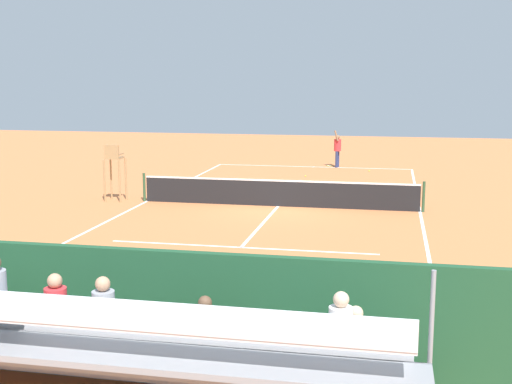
{
  "coord_description": "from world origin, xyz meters",
  "views": [
    {
      "loc": [
        -3.96,
        23.44,
        4.61
      ],
      "look_at": [
        0.0,
        4.0,
        1.2
      ],
      "focal_mm": 46.99,
      "sensor_mm": 36.0,
      "label": 1
    }
  ],
  "objects_px": {
    "umpire_chair": "(114,166)",
    "courtside_bench": "(318,334)",
    "tennis_net": "(278,193)",
    "bleacher_stand": "(92,346)",
    "tennis_player": "(338,148)",
    "tennis_ball_near": "(306,176)",
    "tennis_ball_far": "(369,171)",
    "equipment_bag": "(193,349)",
    "tennis_racket": "(329,166)"
  },
  "relations": [
    {
      "from": "tennis_net",
      "to": "tennis_ball_near",
      "type": "relative_size",
      "value": 156.06
    },
    {
      "from": "tennis_net",
      "to": "tennis_ball_far",
      "type": "relative_size",
      "value": 156.06
    },
    {
      "from": "umpire_chair",
      "to": "tennis_ball_far",
      "type": "relative_size",
      "value": 32.42
    },
    {
      "from": "bleacher_stand",
      "to": "tennis_player",
      "type": "distance_m",
      "value": 26.51
    },
    {
      "from": "tennis_ball_far",
      "to": "equipment_bag",
      "type": "bearing_deg",
      "value": 84.94
    },
    {
      "from": "courtside_bench",
      "to": "tennis_net",
      "type": "bearing_deg",
      "value": -77.7
    },
    {
      "from": "tennis_player",
      "to": "tennis_net",
      "type": "bearing_deg",
      "value": 83.73
    },
    {
      "from": "tennis_net",
      "to": "bleacher_stand",
      "type": "relative_size",
      "value": 1.14
    },
    {
      "from": "tennis_net",
      "to": "equipment_bag",
      "type": "xyz_separation_m",
      "value": [
        -0.85,
        13.4,
        -0.32
      ]
    },
    {
      "from": "tennis_net",
      "to": "tennis_racket",
      "type": "relative_size",
      "value": 18.24
    },
    {
      "from": "umpire_chair",
      "to": "tennis_ball_near",
      "type": "relative_size",
      "value": 32.42
    },
    {
      "from": "tennis_ball_near",
      "to": "tennis_player",
      "type": "bearing_deg",
      "value": -107.77
    },
    {
      "from": "tennis_player",
      "to": "tennis_racket",
      "type": "relative_size",
      "value": 3.41
    },
    {
      "from": "bleacher_stand",
      "to": "tennis_ball_far",
      "type": "xyz_separation_m",
      "value": [
        -2.9,
        -25.18,
        -0.93
      ]
    },
    {
      "from": "tennis_ball_near",
      "to": "tennis_ball_far",
      "type": "distance_m",
      "value": 3.72
    },
    {
      "from": "bleacher_stand",
      "to": "umpire_chair",
      "type": "bearing_deg",
      "value": -67.77
    },
    {
      "from": "courtside_bench",
      "to": "tennis_ball_far",
      "type": "distance_m",
      "value": 23.09
    },
    {
      "from": "tennis_racket",
      "to": "tennis_ball_near",
      "type": "xyz_separation_m",
      "value": [
        0.71,
        4.05,
        0.02
      ]
    },
    {
      "from": "equipment_bag",
      "to": "tennis_player",
      "type": "height_order",
      "value": "tennis_player"
    },
    {
      "from": "umpire_chair",
      "to": "tennis_ball_near",
      "type": "xyz_separation_m",
      "value": [
        -6.24,
        -7.61,
        -1.28
      ]
    },
    {
      "from": "bleacher_stand",
      "to": "equipment_bag",
      "type": "relative_size",
      "value": 10.07
    },
    {
      "from": "tennis_net",
      "to": "courtside_bench",
      "type": "bearing_deg",
      "value": 102.3
    },
    {
      "from": "courtside_bench",
      "to": "tennis_ball_far",
      "type": "relative_size",
      "value": 27.27
    },
    {
      "from": "tennis_ball_far",
      "to": "tennis_net",
      "type": "bearing_deg",
      "value": 73.49
    },
    {
      "from": "courtside_bench",
      "to": "tennis_ball_near",
      "type": "relative_size",
      "value": 27.27
    },
    {
      "from": "umpire_chair",
      "to": "equipment_bag",
      "type": "height_order",
      "value": "umpire_chair"
    },
    {
      "from": "tennis_racket",
      "to": "tennis_ball_near",
      "type": "bearing_deg",
      "value": 80.0
    },
    {
      "from": "tennis_ball_near",
      "to": "tennis_net",
      "type": "bearing_deg",
      "value": 89.67
    },
    {
      "from": "equipment_bag",
      "to": "bleacher_stand",
      "type": "bearing_deg",
      "value": 66.79
    },
    {
      "from": "tennis_net",
      "to": "tennis_ball_near",
      "type": "bearing_deg",
      "value": -90.33
    },
    {
      "from": "tennis_net",
      "to": "equipment_bag",
      "type": "bearing_deg",
      "value": 93.64
    },
    {
      "from": "tennis_net",
      "to": "tennis_ball_near",
      "type": "distance_m",
      "value": 7.46
    },
    {
      "from": "umpire_chair",
      "to": "courtside_bench",
      "type": "distance_m",
      "value": 15.97
    },
    {
      "from": "tennis_racket",
      "to": "tennis_ball_near",
      "type": "height_order",
      "value": "tennis_ball_near"
    },
    {
      "from": "equipment_bag",
      "to": "tennis_ball_near",
      "type": "bearing_deg",
      "value": -87.78
    },
    {
      "from": "tennis_net",
      "to": "tennis_racket",
      "type": "bearing_deg",
      "value": -93.77
    },
    {
      "from": "tennis_ball_far",
      "to": "tennis_player",
      "type": "bearing_deg",
      "value": -37.7
    },
    {
      "from": "courtside_bench",
      "to": "tennis_ball_far",
      "type": "bearing_deg",
      "value": -90.03
    },
    {
      "from": "umpire_chair",
      "to": "tennis_racket",
      "type": "bearing_deg",
      "value": -120.82
    },
    {
      "from": "bleacher_stand",
      "to": "tennis_ball_far",
      "type": "bearing_deg",
      "value": -96.57
    },
    {
      "from": "courtside_bench",
      "to": "tennis_ball_far",
      "type": "height_order",
      "value": "courtside_bench"
    },
    {
      "from": "tennis_net",
      "to": "umpire_chair",
      "type": "height_order",
      "value": "umpire_chair"
    },
    {
      "from": "tennis_racket",
      "to": "tennis_ball_far",
      "type": "xyz_separation_m",
      "value": [
        -2.15,
        1.68,
        0.02
      ]
    },
    {
      "from": "tennis_net",
      "to": "tennis_ball_far",
      "type": "height_order",
      "value": "tennis_net"
    },
    {
      "from": "tennis_net",
      "to": "umpire_chair",
      "type": "xyz_separation_m",
      "value": [
        6.2,
        0.17,
        0.81
      ]
    },
    {
      "from": "umpire_chair",
      "to": "tennis_player",
      "type": "distance_m",
      "value": 13.51
    },
    {
      "from": "courtside_bench",
      "to": "tennis_racket",
      "type": "distance_m",
      "value": 24.86
    },
    {
      "from": "tennis_net",
      "to": "tennis_player",
      "type": "distance_m",
      "value": 11.19
    },
    {
      "from": "tennis_ball_near",
      "to": "courtside_bench",
      "type": "bearing_deg",
      "value": 97.84
    },
    {
      "from": "tennis_ball_far",
      "to": "tennis_racket",
      "type": "bearing_deg",
      "value": -37.96
    }
  ]
}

